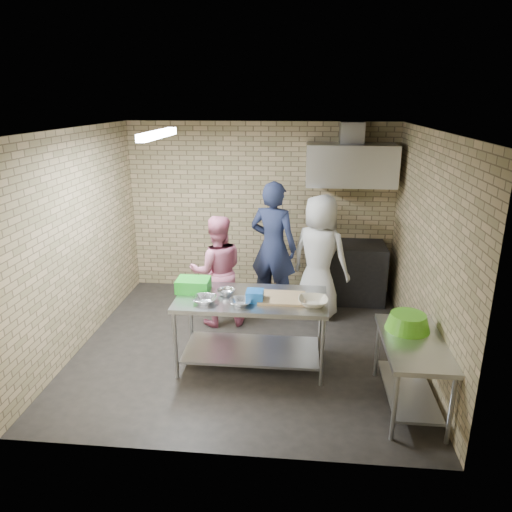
# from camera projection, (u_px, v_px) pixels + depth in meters

# --- Properties ---
(floor) EXTENTS (4.20, 4.20, 0.00)m
(floor) POSITION_uv_depth(u_px,v_px,m) (247.00, 345.00, 6.18)
(floor) COLOR black
(floor) RESTS_ON ground
(ceiling) EXTENTS (4.20, 4.20, 0.00)m
(ceiling) POSITION_uv_depth(u_px,v_px,m) (245.00, 129.00, 5.32)
(ceiling) COLOR black
(ceiling) RESTS_ON ground
(back_wall) EXTENTS (4.20, 0.06, 2.70)m
(back_wall) POSITION_uv_depth(u_px,v_px,m) (261.00, 209.00, 7.64)
(back_wall) COLOR tan
(back_wall) RESTS_ON ground
(front_wall) EXTENTS (4.20, 0.06, 2.70)m
(front_wall) POSITION_uv_depth(u_px,v_px,m) (217.00, 318.00, 3.86)
(front_wall) COLOR tan
(front_wall) RESTS_ON ground
(left_wall) EXTENTS (0.06, 4.00, 2.70)m
(left_wall) POSITION_uv_depth(u_px,v_px,m) (78.00, 240.00, 5.94)
(left_wall) COLOR tan
(left_wall) RESTS_ON ground
(right_wall) EXTENTS (0.06, 4.00, 2.70)m
(right_wall) POSITION_uv_depth(u_px,v_px,m) (426.00, 250.00, 5.56)
(right_wall) COLOR tan
(right_wall) RESTS_ON ground
(prep_table) EXTENTS (1.72, 0.86, 0.86)m
(prep_table) POSITION_uv_depth(u_px,v_px,m) (251.00, 331.00, 5.62)
(prep_table) COLOR #A9ACB0
(prep_table) RESTS_ON floor
(side_counter) EXTENTS (0.60, 1.20, 0.75)m
(side_counter) POSITION_uv_depth(u_px,v_px,m) (410.00, 374.00, 4.85)
(side_counter) COLOR silver
(side_counter) RESTS_ON floor
(stove) EXTENTS (1.20, 0.70, 0.90)m
(stove) POSITION_uv_depth(u_px,v_px,m) (345.00, 272.00, 7.47)
(stove) COLOR black
(stove) RESTS_ON floor
(range_hood) EXTENTS (1.30, 0.60, 0.60)m
(range_hood) POSITION_uv_depth(u_px,v_px,m) (351.00, 165.00, 7.00)
(range_hood) COLOR silver
(range_hood) RESTS_ON back_wall
(hood_duct) EXTENTS (0.35, 0.30, 0.30)m
(hood_duct) POSITION_uv_depth(u_px,v_px,m) (352.00, 132.00, 7.00)
(hood_duct) COLOR #A5A8AD
(hood_duct) RESTS_ON back_wall
(wall_shelf) EXTENTS (0.80, 0.20, 0.04)m
(wall_shelf) POSITION_uv_depth(u_px,v_px,m) (369.00, 175.00, 7.20)
(wall_shelf) COLOR #3F2B19
(wall_shelf) RESTS_ON back_wall
(fluorescent_fixture) EXTENTS (0.10, 1.25, 0.08)m
(fluorescent_fixture) POSITION_uv_depth(u_px,v_px,m) (158.00, 134.00, 5.44)
(fluorescent_fixture) COLOR white
(fluorescent_fixture) RESTS_ON ceiling
(green_crate) EXTENTS (0.38, 0.29, 0.15)m
(green_crate) POSITION_uv_depth(u_px,v_px,m) (193.00, 285.00, 5.64)
(green_crate) COLOR green
(green_crate) RESTS_ON prep_table
(blue_tub) EXTENTS (0.19, 0.19, 0.12)m
(blue_tub) POSITION_uv_depth(u_px,v_px,m) (255.00, 296.00, 5.36)
(blue_tub) COLOR blue
(blue_tub) RESTS_ON prep_table
(cutting_board) EXTENTS (0.53, 0.40, 0.03)m
(cutting_board) POSITION_uv_depth(u_px,v_px,m) (282.00, 298.00, 5.43)
(cutting_board) COLOR tan
(cutting_board) RESTS_ON prep_table
(mixing_bowl_a) EXTENTS (0.27, 0.27, 0.07)m
(mixing_bowl_a) POSITION_uv_depth(u_px,v_px,m) (205.00, 300.00, 5.33)
(mixing_bowl_a) COLOR silver
(mixing_bowl_a) RESTS_ON prep_table
(mixing_bowl_b) EXTENTS (0.21, 0.21, 0.06)m
(mixing_bowl_b) POSITION_uv_depth(u_px,v_px,m) (226.00, 292.00, 5.55)
(mixing_bowl_b) COLOR silver
(mixing_bowl_b) RESTS_ON prep_table
(mixing_bowl_c) EXTENTS (0.25, 0.25, 0.06)m
(mixing_bowl_c) POSITION_uv_depth(u_px,v_px,m) (240.00, 302.00, 5.27)
(mixing_bowl_c) COLOR silver
(mixing_bowl_c) RESTS_ON prep_table
(ceramic_bowl) EXTENTS (0.33, 0.33, 0.08)m
(ceramic_bowl) POSITION_uv_depth(u_px,v_px,m) (313.00, 302.00, 5.26)
(ceramic_bowl) COLOR beige
(ceramic_bowl) RESTS_ON prep_table
(green_basin) EXTENTS (0.46, 0.46, 0.17)m
(green_basin) POSITION_uv_depth(u_px,v_px,m) (408.00, 322.00, 4.95)
(green_basin) COLOR #59C626
(green_basin) RESTS_ON side_counter
(bottle_red) EXTENTS (0.07, 0.07, 0.18)m
(bottle_red) POSITION_uv_depth(u_px,v_px,m) (353.00, 168.00, 7.19)
(bottle_red) COLOR #B22619
(bottle_red) RESTS_ON wall_shelf
(man_navy) EXTENTS (0.82, 0.67, 1.93)m
(man_navy) POSITION_uv_depth(u_px,v_px,m) (273.00, 247.00, 6.96)
(man_navy) COLOR black
(man_navy) RESTS_ON floor
(woman_pink) EXTENTS (0.88, 0.76, 1.55)m
(woman_pink) POSITION_uv_depth(u_px,v_px,m) (217.00, 271.00, 6.55)
(woman_pink) COLOR #D26F90
(woman_pink) RESTS_ON floor
(woman_white) EXTENTS (1.03, 0.91, 1.78)m
(woman_white) POSITION_uv_depth(u_px,v_px,m) (320.00, 256.00, 6.81)
(woman_white) COLOR silver
(woman_white) RESTS_ON floor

